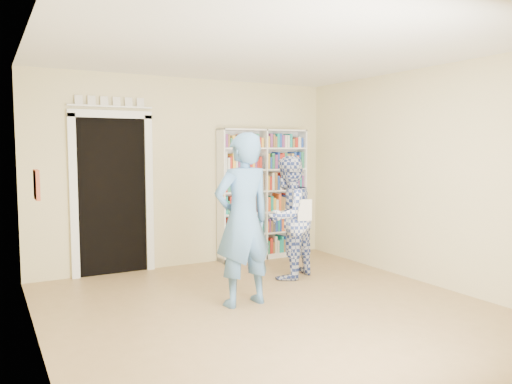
# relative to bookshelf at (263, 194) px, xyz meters

# --- Properties ---
(floor) EXTENTS (5.00, 5.00, 0.00)m
(floor) POSITION_rel_bookshelf_xyz_m (-1.15, -2.34, -1.00)
(floor) COLOR #957548
(floor) RESTS_ON ground
(ceiling) EXTENTS (5.00, 5.00, 0.00)m
(ceiling) POSITION_rel_bookshelf_xyz_m (-1.15, -2.34, 1.70)
(ceiling) COLOR white
(ceiling) RESTS_ON wall_back
(wall_back) EXTENTS (4.50, 0.00, 4.50)m
(wall_back) POSITION_rel_bookshelf_xyz_m (-1.15, 0.16, 0.35)
(wall_back) COLOR beige
(wall_back) RESTS_ON floor
(wall_left) EXTENTS (0.00, 5.00, 5.00)m
(wall_left) POSITION_rel_bookshelf_xyz_m (-3.40, -2.34, 0.35)
(wall_left) COLOR beige
(wall_left) RESTS_ON floor
(wall_right) EXTENTS (0.00, 5.00, 5.00)m
(wall_right) POSITION_rel_bookshelf_xyz_m (1.10, -2.34, 0.35)
(wall_right) COLOR beige
(wall_right) RESTS_ON floor
(bookshelf) EXTENTS (1.44, 0.27, 1.99)m
(bookshelf) POSITION_rel_bookshelf_xyz_m (0.00, 0.00, 0.00)
(bookshelf) COLOR white
(bookshelf) RESTS_ON floor
(doorway) EXTENTS (1.10, 0.08, 2.43)m
(doorway) POSITION_rel_bookshelf_xyz_m (-2.25, 0.13, 0.18)
(doorway) COLOR black
(doorway) RESTS_ON floor
(wall_art) EXTENTS (0.03, 0.25, 0.25)m
(wall_art) POSITION_rel_bookshelf_xyz_m (-3.38, -2.14, 0.40)
(wall_art) COLOR maroon
(wall_art) RESTS_ON wall_left
(man_blue) EXTENTS (0.71, 0.50, 1.87)m
(man_blue) POSITION_rel_bookshelf_xyz_m (-1.33, -1.91, -0.07)
(man_blue) COLOR #4E7CAD
(man_blue) RESTS_ON floor
(man_plaid) EXTENTS (0.97, 0.89, 1.60)m
(man_plaid) POSITION_rel_bookshelf_xyz_m (-0.30, -1.19, -0.20)
(man_plaid) COLOR navy
(man_plaid) RESTS_ON floor
(paper_sheet) EXTENTS (0.19, 0.04, 0.27)m
(paper_sheet) POSITION_rel_bookshelf_xyz_m (-0.21, -1.45, -0.08)
(paper_sheet) COLOR white
(paper_sheet) RESTS_ON man_plaid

